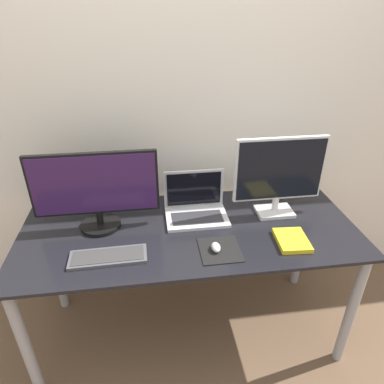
# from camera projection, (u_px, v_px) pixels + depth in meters

# --- Properties ---
(wall_back) EXTENTS (7.00, 0.05, 2.50)m
(wall_back) POSITION_uv_depth(u_px,v_px,m) (179.00, 117.00, 1.96)
(wall_back) COLOR silver
(wall_back) RESTS_ON ground_plane
(desk) EXTENTS (1.77, 0.75, 0.78)m
(desk) POSITION_uv_depth(u_px,v_px,m) (190.00, 246.00, 1.86)
(desk) COLOR black
(desk) RESTS_ON ground_plane
(monitor_left) EXTENTS (0.64, 0.21, 0.42)m
(monitor_left) POSITION_uv_depth(u_px,v_px,m) (95.00, 190.00, 1.72)
(monitor_left) COLOR black
(monitor_left) RESTS_ON desk
(monitor_right) EXTENTS (0.49, 0.14, 0.45)m
(monitor_right) POSITION_uv_depth(u_px,v_px,m) (279.00, 174.00, 1.83)
(monitor_right) COLOR silver
(monitor_right) RESTS_ON desk
(laptop) EXTENTS (0.34, 0.24, 0.24)m
(laptop) POSITION_uv_depth(u_px,v_px,m) (196.00, 205.00, 1.90)
(laptop) COLOR silver
(laptop) RESTS_ON desk
(keyboard) EXTENTS (0.36, 0.14, 0.02)m
(keyboard) POSITION_uv_depth(u_px,v_px,m) (108.00, 257.00, 1.59)
(keyboard) COLOR #4C4C51
(keyboard) RESTS_ON desk
(mousepad) EXTENTS (0.20, 0.20, 0.00)m
(mousepad) POSITION_uv_depth(u_px,v_px,m) (220.00, 250.00, 1.65)
(mousepad) COLOR black
(mousepad) RESTS_ON desk
(mouse) EXTENTS (0.04, 0.07, 0.03)m
(mouse) POSITION_uv_depth(u_px,v_px,m) (216.00, 247.00, 1.64)
(mouse) COLOR silver
(mouse) RESTS_ON mousepad
(book) EXTENTS (0.16, 0.20, 0.02)m
(book) POSITION_uv_depth(u_px,v_px,m) (292.00, 240.00, 1.70)
(book) COLOR yellow
(book) RESTS_ON desk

